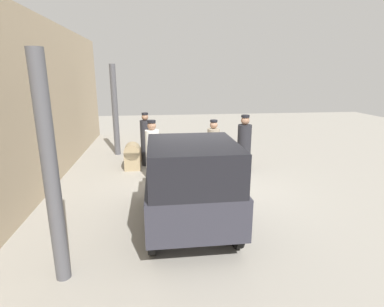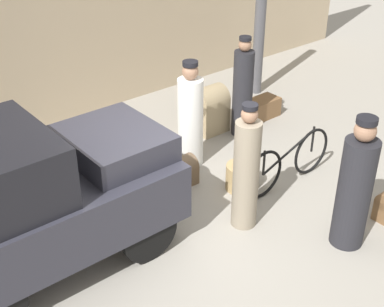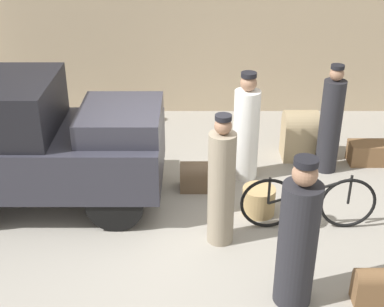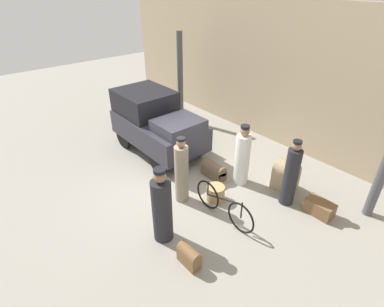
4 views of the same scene
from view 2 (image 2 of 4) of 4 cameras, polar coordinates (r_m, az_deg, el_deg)
ground_plane at (r=7.43m, az=-0.21°, el=-7.45°), size 30.00×30.00×0.00m
station_building_facade at (r=9.68m, az=-16.27°, el=15.31°), size 16.00×0.15×4.50m
canopy_pillar_right at (r=10.91m, az=7.33°, el=14.73°), size 0.22×0.22×3.38m
truck at (r=6.43m, az=-17.13°, el=-4.45°), size 3.21×1.68×1.89m
bicycle at (r=8.16m, az=10.22°, el=-0.90°), size 1.84×0.04×0.81m
wicker_basket at (r=8.07m, az=5.28°, el=-2.50°), size 0.47×0.47×0.40m
porter_with_bicycle at (r=9.38m, az=5.43°, el=6.69°), size 0.35×0.35×1.79m
porter_standing_middle at (r=6.94m, az=16.96°, el=-3.64°), size 0.43×0.43×1.81m
porter_carrying_trunk at (r=8.41m, az=-0.17°, el=3.72°), size 0.40×0.40×1.75m
porter_lifting_near_truck at (r=7.00m, az=5.80°, el=-1.95°), size 0.35×0.35×1.80m
trunk_wicker_pale at (r=10.30m, az=7.47°, el=4.84°), size 0.66×0.39×0.37m
trunk_barrel_dark at (r=8.05m, az=-1.97°, el=-2.25°), size 0.73×0.34×0.46m
suitcase_tan_flat at (r=9.60m, az=1.85°, el=4.83°), size 0.57×0.51×0.86m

